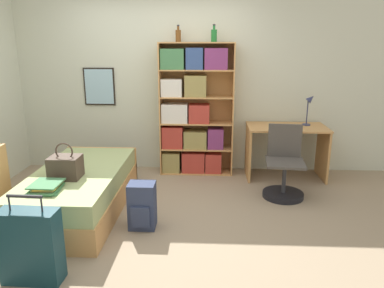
{
  "coord_description": "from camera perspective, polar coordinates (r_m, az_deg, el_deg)",
  "views": [
    {
      "loc": [
        0.72,
        -3.83,
        1.85
      ],
      "look_at": [
        0.52,
        0.19,
        0.75
      ],
      "focal_mm": 35.0,
      "sensor_mm": 36.0,
      "label": 1
    }
  ],
  "objects": [
    {
      "name": "bottle_green",
      "position": [
        5.27,
        -2.11,
        16.21
      ],
      "size": [
        0.07,
        0.07,
        0.22
      ],
      "color": "brown",
      "rests_on": "bookcase"
    },
    {
      "name": "book_stack_on_bed",
      "position": [
        3.84,
        -21.25,
        -6.1
      ],
      "size": [
        0.3,
        0.37,
        0.07
      ],
      "color": "#427A4C",
      "rests_on": "bed"
    },
    {
      "name": "handbag",
      "position": [
        4.08,
        -18.72,
        -3.29
      ],
      "size": [
        0.31,
        0.25,
        0.38
      ],
      "color": "#47382D",
      "rests_on": "bed"
    },
    {
      "name": "backpack",
      "position": [
        3.89,
        -7.61,
        -9.33
      ],
      "size": [
        0.27,
        0.25,
        0.48
      ],
      "color": "#2D3856",
      "rests_on": "ground_plane"
    },
    {
      "name": "bed",
      "position": [
        4.42,
        -16.69,
        -6.77
      ],
      "size": [
        0.93,
        1.89,
        0.48
      ],
      "color": "tan",
      "rests_on": "ground_plane"
    },
    {
      "name": "desk_lamp",
      "position": [
        5.38,
        17.5,
        5.83
      ],
      "size": [
        0.16,
        0.11,
        0.44
      ],
      "color": "navy",
      "rests_on": "desk"
    },
    {
      "name": "suitcase",
      "position": [
        3.29,
        -23.36,
        -14.12
      ],
      "size": [
        0.47,
        0.21,
        0.74
      ],
      "color": "#143842",
      "rests_on": "ground_plane"
    },
    {
      "name": "desk",
      "position": [
        5.34,
        14.12,
        0.22
      ],
      "size": [
        1.07,
        0.62,
        0.73
      ],
      "color": "tan",
      "rests_on": "ground_plane"
    },
    {
      "name": "wall_back",
      "position": [
        5.5,
        -4.75,
        9.51
      ],
      "size": [
        10.0,
        0.09,
        2.6
      ],
      "color": "beige",
      "rests_on": "ground_plane"
    },
    {
      "name": "bookcase",
      "position": [
        5.3,
        -0.02,
        4.75
      ],
      "size": [
        1.03,
        0.33,
        1.85
      ],
      "color": "tan",
      "rests_on": "ground_plane"
    },
    {
      "name": "ground_plane",
      "position": [
        4.31,
        -7.11,
        -10.24
      ],
      "size": [
        14.0,
        14.0,
        0.0
      ],
      "primitive_type": "plane",
      "color": "gray"
    },
    {
      "name": "desk_chair",
      "position": [
        4.75,
        13.82,
        -4.55
      ],
      "size": [
        0.5,
        0.5,
        0.87
      ],
      "color": "black",
      "rests_on": "ground_plane"
    },
    {
      "name": "bottle_brown",
      "position": [
        5.19,
        3.37,
        16.23
      ],
      "size": [
        0.08,
        0.08,
        0.23
      ],
      "color": "#1E6B2D",
      "rests_on": "bookcase"
    }
  ]
}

